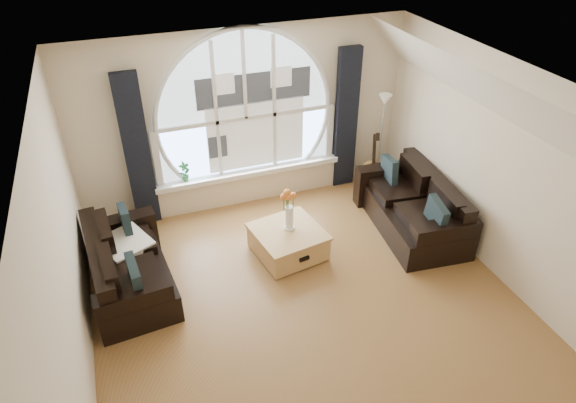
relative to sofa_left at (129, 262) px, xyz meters
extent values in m
cube|color=brown|center=(1.97, -1.22, -0.40)|extent=(5.00, 5.50, 0.01)
cube|color=silver|center=(1.97, -1.22, 2.30)|extent=(5.00, 5.50, 0.01)
cube|color=beige|center=(1.97, 1.53, 0.95)|extent=(5.00, 0.01, 2.70)
cube|color=beige|center=(-0.53, -1.22, 0.95)|extent=(0.01, 5.50, 2.70)
cube|color=beige|center=(4.47, -1.22, 0.95)|extent=(0.01, 5.50, 2.70)
cube|color=silver|center=(4.17, -1.22, 1.95)|extent=(0.92, 5.50, 0.72)
cube|color=silver|center=(1.97, 1.50, 1.23)|extent=(2.60, 0.06, 2.15)
cube|color=white|center=(1.97, 1.43, 0.11)|extent=(2.90, 0.22, 0.08)
cube|color=white|center=(1.97, 1.47, 1.23)|extent=(2.76, 0.08, 2.15)
cube|color=silver|center=(2.12, 1.49, 1.10)|extent=(1.70, 0.02, 1.50)
cube|color=black|center=(0.37, 1.41, 0.75)|extent=(0.35, 0.12, 2.30)
cube|color=black|center=(3.57, 1.41, 0.75)|extent=(0.35, 0.12, 2.30)
cube|color=black|center=(0.00, 0.00, 0.00)|extent=(1.01, 1.78, 0.76)
cube|color=black|center=(3.94, -0.11, 0.00)|extent=(1.10, 1.92, 0.81)
cube|color=tan|center=(2.07, -0.04, -0.19)|extent=(1.01, 1.01, 0.43)
cube|color=silver|center=(0.00, 0.26, 0.10)|extent=(0.73, 0.73, 0.10)
cube|color=white|center=(2.10, 0.00, 0.38)|extent=(0.24, 0.24, 0.70)
cube|color=#B2B2B2|center=(4.07, 1.14, 0.40)|extent=(0.24, 0.24, 1.60)
cube|color=olive|center=(3.91, 1.08, 0.13)|extent=(0.41, 0.33, 1.06)
imported|color=#1E6023|center=(0.99, 1.43, 0.31)|extent=(0.19, 0.16, 0.32)
camera|label=1|loc=(0.21, -5.16, 4.07)|focal=31.61mm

